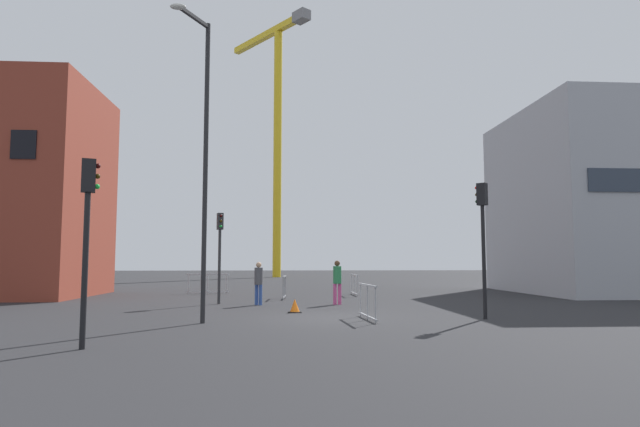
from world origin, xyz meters
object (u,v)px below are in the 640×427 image
at_px(pedestrian_waiting, 259,280).
at_px(streetlamp_tall, 203,147).
at_px(traffic_light_corner, 483,228).
at_px(traffic_light_near, 87,220).
at_px(traffic_cone_by_barrier, 295,306).
at_px(pedestrian_walking, 337,279).
at_px(construction_crane, 277,117).
at_px(traffic_light_island, 220,242).

bearing_deg(pedestrian_waiting, streetlamp_tall, -102.33).
bearing_deg(pedestrian_waiting, traffic_light_corner, -37.89).
bearing_deg(streetlamp_tall, traffic_light_near, -111.61).
xyz_separation_m(pedestrian_waiting, traffic_cone_by_barrier, (1.41, -3.18, -0.80)).
relative_size(traffic_light_near, pedestrian_walking, 2.18).
distance_m(pedestrian_walking, traffic_cone_by_barrier, 3.82).
bearing_deg(traffic_light_near, pedestrian_waiting, 73.83).
relative_size(streetlamp_tall, pedestrian_walking, 4.97).
bearing_deg(traffic_light_near, traffic_cone_by_barrier, 58.85).
xyz_separation_m(pedestrian_walking, pedestrian_waiting, (-3.23, -0.07, -0.04)).
bearing_deg(traffic_light_corner, streetlamp_tall, -175.43).
bearing_deg(traffic_light_corner, traffic_light_near, -154.39).
distance_m(construction_crane, traffic_light_corner, 45.31).
height_order(construction_crane, traffic_light_near, construction_crane).
bearing_deg(traffic_cone_by_barrier, streetlamp_tall, -131.51).
xyz_separation_m(traffic_light_corner, traffic_light_island, (-8.93, 6.33, -0.27)).
relative_size(streetlamp_tall, traffic_light_corner, 2.11).
distance_m(traffic_light_corner, traffic_cone_by_barrier, 6.87).
bearing_deg(construction_crane, pedestrian_waiting, -90.24).
bearing_deg(traffic_cone_by_barrier, traffic_light_corner, -22.94).
xyz_separation_m(traffic_light_corner, pedestrian_waiting, (-7.26, 5.65, -1.82)).
bearing_deg(pedestrian_walking, traffic_light_corner, -54.85).
xyz_separation_m(streetlamp_tall, traffic_cone_by_barrier, (2.80, 3.16, -4.93)).
height_order(traffic_light_corner, traffic_light_near, traffic_light_corner).
bearing_deg(traffic_light_island, construction_crane, 87.09).
distance_m(construction_crane, traffic_cone_by_barrier, 43.43).
height_order(construction_crane, traffic_light_corner, construction_crane).
distance_m(traffic_light_near, pedestrian_waiting, 11.16).
relative_size(pedestrian_walking, pedestrian_waiting, 1.04).
bearing_deg(traffic_light_corner, traffic_cone_by_barrier, 157.06).
bearing_deg(traffic_light_near, pedestrian_walking, 59.44).
distance_m(pedestrian_walking, pedestrian_waiting, 3.23).
relative_size(traffic_light_corner, pedestrian_walking, 2.35).
bearing_deg(streetlamp_tall, pedestrian_walking, 54.26).
distance_m(streetlamp_tall, pedestrian_waiting, 7.69).
height_order(construction_crane, traffic_light_island, construction_crane).
xyz_separation_m(construction_crane, streetlamp_tall, (-1.54, -42.89, -12.58)).
xyz_separation_m(streetlamp_tall, pedestrian_waiting, (1.39, 6.34, -4.13)).
height_order(traffic_light_near, pedestrian_walking, traffic_light_near).
height_order(streetlamp_tall, traffic_light_corner, streetlamp_tall).
xyz_separation_m(construction_crane, traffic_light_near, (-3.23, -47.15, -15.09)).
distance_m(streetlamp_tall, traffic_light_near, 5.22).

